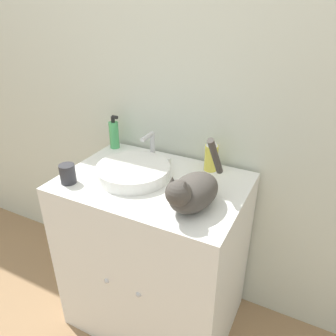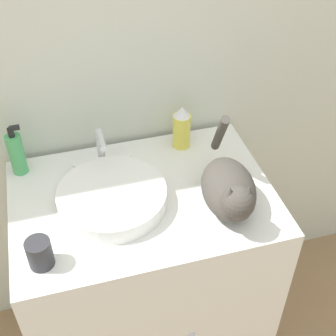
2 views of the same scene
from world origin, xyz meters
name	(u,v)px [view 1 (image 1 of 2)]	position (x,y,z in m)	size (l,w,h in m)	color
wall_back	(186,76)	(0.00, 0.62, 1.25)	(6.00, 0.05, 2.50)	silver
vanity_cabinet	(155,254)	(0.00, 0.29, 0.43)	(0.82, 0.59, 0.85)	white
sink_basin	(133,171)	(-0.10, 0.28, 0.88)	(0.33, 0.33, 0.06)	white
faucet	(152,149)	(-0.10, 0.45, 0.92)	(0.20, 0.11, 0.16)	silver
cat	(192,191)	(0.24, 0.17, 0.93)	(0.20, 0.38, 0.25)	#47423D
soap_bottle	(114,134)	(-0.36, 0.51, 0.93)	(0.05, 0.05, 0.18)	#4CB266
spray_bottle	(211,155)	(0.19, 0.50, 0.93)	(0.06, 0.06, 0.16)	#EADB4C
cup	(68,174)	(-0.32, 0.10, 0.89)	(0.07, 0.07, 0.09)	#2D2D33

